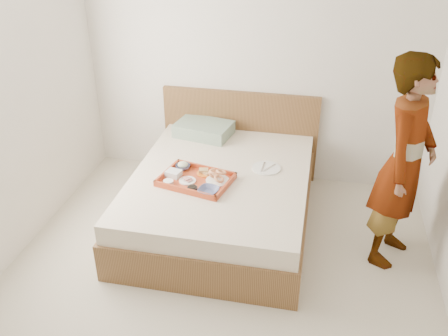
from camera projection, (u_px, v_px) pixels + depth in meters
name	position (u px, v px, depth m)	size (l,w,h in m)	color
ground	(211.00, 299.00, 3.77)	(3.50, 4.00, 0.01)	beige
wall_back	(255.00, 58.00, 4.83)	(3.50, 0.01, 2.60)	silver
bed	(221.00, 198.00, 4.51)	(1.65, 2.00, 0.53)	brown
headboard	(240.00, 134.00, 5.24)	(1.65, 0.06, 0.95)	brown
pillow	(204.00, 129.00, 5.05)	(0.55, 0.38, 0.13)	gray
tray	(196.00, 179.00, 4.25)	(0.60, 0.43, 0.05)	#B34227
prawn_plate	(218.00, 181.00, 4.24)	(0.21, 0.21, 0.01)	white
navy_bowl_big	(209.00, 191.00, 4.07)	(0.17, 0.17, 0.04)	navy
sauce_dish	(192.00, 189.00, 4.10)	(0.09, 0.09, 0.03)	black
meat_plate	(187.00, 181.00, 4.24)	(0.15, 0.15, 0.01)	white
bread_plate	(205.00, 173.00, 4.35)	(0.15, 0.15, 0.01)	orange
salad_bowl	(183.00, 167.00, 4.42)	(0.13, 0.13, 0.04)	navy
plastic_tub	(174.00, 174.00, 4.30)	(0.12, 0.10, 0.05)	silver
cheese_round	(168.00, 182.00, 4.20)	(0.09, 0.09, 0.03)	white
dinner_plate	(266.00, 168.00, 4.46)	(0.26, 0.26, 0.01)	white
person	(404.00, 164.00, 3.81)	(0.64, 0.42, 1.77)	white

